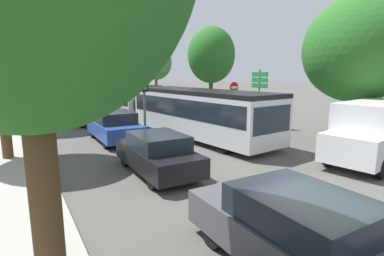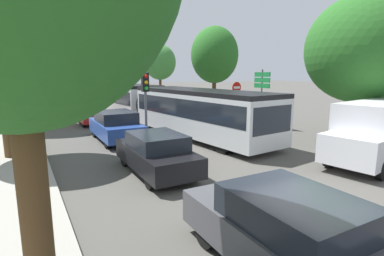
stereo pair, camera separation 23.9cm
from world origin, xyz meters
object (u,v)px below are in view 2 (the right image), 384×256
object	(u,v)px
queued_car_graphite	(289,234)
tree_right_far	(160,62)
white_van	(378,131)
no_entry_sign	(236,97)
tree_right_near	(359,52)
tree_right_mid	(215,55)
city_bus_rear	(60,92)
queued_car_blue	(116,126)
traffic_light	(146,92)
queued_car_black	(156,153)
queued_car_red	(91,114)
articulated_bus	(164,104)
direction_sign_post	(262,87)
tree_left_far	(15,42)

from	to	relation	value
queued_car_graphite	tree_right_far	distance (m)	30.56
white_van	no_entry_sign	size ratio (longest dim) A/B	1.86
tree_right_near	tree_right_mid	xyz separation A→B (m)	(0.24, 12.33, 0.50)
tree_right_far	queued_car_graphite	bearing A→B (deg)	-109.99
city_bus_rear	no_entry_sign	size ratio (longest dim) A/B	3.91
queued_car_blue	traffic_light	bearing A→B (deg)	-134.92
city_bus_rear	no_entry_sign	distance (m)	22.22
queued_car_black	white_van	xyz separation A→B (m)	(7.67, -3.07, 0.54)
queued_car_red	queued_car_blue	bearing A→B (deg)	-179.19
city_bus_rear	queued_car_blue	size ratio (longest dim) A/B	2.53
tree_right_near	articulated_bus	bearing A→B (deg)	126.12
queued_car_blue	tree_right_far	xyz separation A→B (m)	(9.96, 16.86, 3.84)
queued_car_red	traffic_light	xyz separation A→B (m)	(1.15, -7.26, 1.82)
queued_car_black	tree_right_far	bearing A→B (deg)	-23.30
queued_car_graphite	direction_sign_post	distance (m)	14.38
traffic_light	no_entry_sign	bearing A→B (deg)	106.17
queued_car_red	tree_left_far	bearing A→B (deg)	78.63
direction_sign_post	city_bus_rear	bearing A→B (deg)	-65.05
tree_right_near	queued_car_blue	bearing A→B (deg)	147.46
white_van	direction_sign_post	xyz separation A→B (m)	(1.47, 7.90, 1.33)
no_entry_sign	tree_right_far	distance (m)	16.47
tree_right_mid	tree_right_far	bearing A→B (deg)	90.48
direction_sign_post	queued_car_blue	bearing A→B (deg)	-2.74
queued_car_graphite	queued_car_blue	distance (m)	11.63
direction_sign_post	tree_right_far	size ratio (longest dim) A/B	0.55
queued_car_blue	queued_car_red	xyz separation A→B (m)	(0.02, 6.05, -0.08)
no_entry_sign	tree_left_far	size ratio (longest dim) A/B	0.37
city_bus_rear	tree_right_near	bearing A→B (deg)	-161.18
queued_car_red	white_van	size ratio (longest dim) A/B	0.74
tree_right_mid	tree_right_far	size ratio (longest dim) A/B	1.09
queued_car_blue	queued_car_red	size ratio (longest dim) A/B	1.12
tree_left_far	queued_car_blue	bearing A→B (deg)	-59.85
queued_car_red	white_van	distance (m)	16.55
queued_car_black	tree_right_far	world-z (taller)	tree_right_far
queued_car_graphite	queued_car_black	world-z (taller)	queued_car_graphite
articulated_bus	direction_sign_post	distance (m)	6.12
articulated_bus	white_van	bearing A→B (deg)	13.55
white_van	traffic_light	world-z (taller)	traffic_light
no_entry_sign	tree_right_mid	distance (m)	6.40
white_van	tree_right_mid	xyz separation A→B (m)	(2.60, 14.80, 3.60)
city_bus_rear	tree_right_mid	distance (m)	18.67
city_bus_rear	tree_right_near	xyz separation A→B (m)	(10.02, -27.55, 2.97)
queued_car_black	tree_right_mid	world-z (taller)	tree_right_mid
direction_sign_post	tree_right_mid	distance (m)	7.35
direction_sign_post	articulated_bus	bearing A→B (deg)	-27.02
no_entry_sign	white_van	bearing A→B (deg)	-4.44
tree_right_near	tree_right_mid	distance (m)	12.35
queued_car_graphite	city_bus_rear	bearing A→B (deg)	0.67
queued_car_red	tree_right_mid	world-z (taller)	tree_right_mid
queued_car_graphite	tree_right_near	xyz separation A→B (m)	(10.22, 5.36, 3.60)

